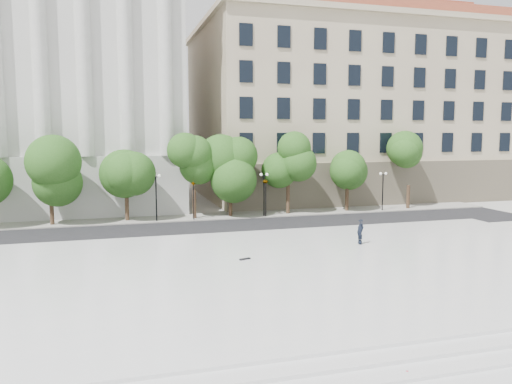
# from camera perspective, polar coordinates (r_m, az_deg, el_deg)

# --- Properties ---
(ground) EXTENTS (160.00, 160.00, 0.00)m
(ground) POSITION_cam_1_polar(r_m,az_deg,el_deg) (26.41, 5.08, -11.20)
(ground) COLOR #ADACA4
(ground) RESTS_ON ground
(plaza) EXTENTS (44.00, 22.00, 0.45)m
(plaza) POSITION_cam_1_polar(r_m,az_deg,el_deg) (29.04, 2.94, -9.06)
(plaza) COLOR silver
(plaza) RESTS_ON ground
(street) EXTENTS (60.00, 8.00, 0.02)m
(street) POSITION_cam_1_polar(r_m,az_deg,el_deg) (43.18, -3.54, -4.13)
(street) COLOR black
(street) RESTS_ON ground
(far_sidewalk) EXTENTS (60.00, 4.00, 0.12)m
(far_sidewalk) POSITION_cam_1_polar(r_m,az_deg,el_deg) (48.96, -5.06, -2.80)
(far_sidewalk) COLOR #98968D
(far_sidewalk) RESTS_ON ground
(building_west) EXTENTS (31.50, 27.65, 25.60)m
(building_west) POSITION_cam_1_polar(r_m,az_deg,el_deg) (62.69, -23.59, 10.51)
(building_west) COLOR silver
(building_west) RESTS_ON ground
(building_east) EXTENTS (36.00, 26.15, 23.00)m
(building_east) POSITION_cam_1_polar(r_m,az_deg,el_deg) (68.87, 9.15, 9.13)
(building_east) COLOR #BEB291
(building_east) RESTS_ON ground
(traffic_light_west) EXTENTS (0.40, 1.73, 4.19)m
(traffic_light_west) POSITION_cam_1_polar(r_m,az_deg,el_deg) (46.48, -7.18, 1.19)
(traffic_light_west) COLOR black
(traffic_light_west) RESTS_ON ground
(traffic_light_east) EXTENTS (1.05, 1.83, 4.23)m
(traffic_light_east) POSITION_cam_1_polar(r_m,az_deg,el_deg) (48.05, 1.14, 1.47)
(traffic_light_east) COLOR black
(traffic_light_east) RESTS_ON ground
(person_lying) EXTENTS (1.49, 1.78, 0.47)m
(person_lying) POSITION_cam_1_polar(r_m,az_deg,el_deg) (35.54, 11.79, -5.50)
(person_lying) COLOR black
(person_lying) RESTS_ON plaza
(skateboard) EXTENTS (0.75, 0.40, 0.07)m
(skateboard) POSITION_cam_1_polar(r_m,az_deg,el_deg) (30.74, -1.28, -7.65)
(skateboard) COLOR black
(skateboard) RESTS_ON plaza
(plaza_steps) EXTENTS (44.00, 3.00, 0.30)m
(plaza_steps) POSITION_cam_1_polar(r_m,az_deg,el_deg) (18.90, 15.36, -18.52)
(plaza_steps) COLOR silver
(plaza_steps) RESTS_ON ground
(street_trees) EXTENTS (45.37, 4.61, 7.96)m
(street_trees) POSITION_cam_1_polar(r_m,az_deg,el_deg) (47.49, -7.40, 3.08)
(street_trees) COLOR #382619
(street_trees) RESTS_ON ground
(lamp_posts) EXTENTS (37.77, 0.28, 4.43)m
(lamp_posts) POSITION_cam_1_polar(r_m,az_deg,el_deg) (47.12, -5.31, 0.36)
(lamp_posts) COLOR black
(lamp_posts) RESTS_ON ground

